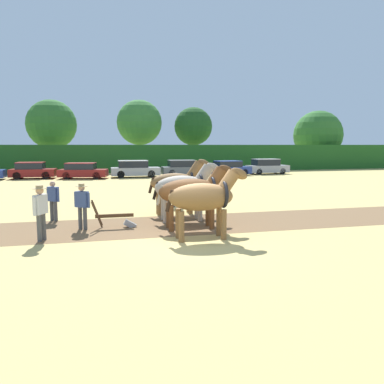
{
  "coord_description": "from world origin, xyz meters",
  "views": [
    {
      "loc": [
        -2.72,
        -11.2,
        2.99
      ],
      "look_at": [
        0.92,
        3.38,
        1.1
      ],
      "focal_mm": 35.0,
      "sensor_mm": 36.0,
      "label": 1
    }
  ],
  "objects_px": {
    "draft_horse_lead_left": "(204,197)",
    "parked_car_right": "(183,168)",
    "parked_car_far_right": "(229,168)",
    "parked_car_end_right": "(267,167)",
    "plow": "(118,219)",
    "farmer_beside_team": "(175,187)",
    "draft_horse_trail_right": "(177,183)",
    "parked_car_center_left": "(32,171)",
    "parked_car_center": "(83,171)",
    "tree_center_left": "(139,123)",
    "draft_horse_trail_left": "(184,187)",
    "farmer_onlooker_left": "(40,208)",
    "tree_center": "(193,127)",
    "farmer_onlooker_right": "(53,198)",
    "tree_left": "(52,125)",
    "farmer_at_plow": "(82,203)",
    "parked_car_center_right": "(135,169)",
    "draft_horse_lead_right": "(193,191)",
    "tree_center_right": "(318,135)"
  },
  "relations": [
    {
      "from": "draft_horse_lead_right",
      "to": "farmer_beside_team",
      "type": "bearing_deg",
      "value": 86.63
    },
    {
      "from": "draft_horse_lead_right",
      "to": "farmer_onlooker_right",
      "type": "distance_m",
      "value": 5.67
    },
    {
      "from": "farmer_onlooker_left",
      "to": "tree_center",
      "type": "bearing_deg",
      "value": 95.47
    },
    {
      "from": "tree_left",
      "to": "draft_horse_trail_left",
      "type": "distance_m",
      "value": 35.19
    },
    {
      "from": "draft_horse_trail_right",
      "to": "parked_car_center_left",
      "type": "relative_size",
      "value": 0.72
    },
    {
      "from": "tree_center_left",
      "to": "draft_horse_lead_right",
      "type": "bearing_deg",
      "value": -93.11
    },
    {
      "from": "draft_horse_lead_left",
      "to": "farmer_onlooker_right",
      "type": "height_order",
      "value": "draft_horse_lead_left"
    },
    {
      "from": "parked_car_center_left",
      "to": "plow",
      "type": "bearing_deg",
      "value": -71.13
    },
    {
      "from": "farmer_onlooker_right",
      "to": "tree_center",
      "type": "bearing_deg",
      "value": 17.87
    },
    {
      "from": "draft_horse_trail_right",
      "to": "farmer_onlooker_left",
      "type": "relative_size",
      "value": 1.6
    },
    {
      "from": "parked_car_right",
      "to": "tree_center",
      "type": "bearing_deg",
      "value": 72.1
    },
    {
      "from": "draft_horse_lead_left",
      "to": "plow",
      "type": "bearing_deg",
      "value": 139.0
    },
    {
      "from": "farmer_beside_team",
      "to": "parked_car_end_right",
      "type": "distance_m",
      "value": 22.63
    },
    {
      "from": "tree_center_right",
      "to": "farmer_beside_team",
      "type": "height_order",
      "value": "tree_center_right"
    },
    {
      "from": "plow",
      "to": "draft_horse_lead_right",
      "type": "bearing_deg",
      "value": -16.16
    },
    {
      "from": "farmer_beside_team",
      "to": "parked_car_far_right",
      "type": "height_order",
      "value": "farmer_beside_team"
    },
    {
      "from": "draft_horse_lead_right",
      "to": "farmer_onlooker_left",
      "type": "bearing_deg",
      "value": -173.02
    },
    {
      "from": "tree_center_right",
      "to": "parked_car_center",
      "type": "bearing_deg",
      "value": -159.22
    },
    {
      "from": "tree_left",
      "to": "parked_car_far_right",
      "type": "height_order",
      "value": "tree_left"
    },
    {
      "from": "draft_horse_lead_left",
      "to": "tree_center",
      "type": "bearing_deg",
      "value": 77.01
    },
    {
      "from": "parked_car_far_right",
      "to": "parked_car_center_left",
      "type": "bearing_deg",
      "value": 168.59
    },
    {
      "from": "draft_horse_lead_left",
      "to": "parked_car_right",
      "type": "relative_size",
      "value": 0.65
    },
    {
      "from": "farmer_at_plow",
      "to": "tree_left",
      "type": "bearing_deg",
      "value": 42.85
    },
    {
      "from": "parked_car_center",
      "to": "farmer_beside_team",
      "type": "bearing_deg",
      "value": -62.23
    },
    {
      "from": "parked_car_right",
      "to": "draft_horse_lead_left",
      "type": "bearing_deg",
      "value": -100.34
    },
    {
      "from": "parked_car_center_left",
      "to": "draft_horse_trail_left",
      "type": "bearing_deg",
      "value": -64.43
    },
    {
      "from": "parked_car_far_right",
      "to": "farmer_onlooker_left",
      "type": "bearing_deg",
      "value": -130.45
    },
    {
      "from": "farmer_at_plow",
      "to": "farmer_onlooker_left",
      "type": "distance_m",
      "value": 1.82
    },
    {
      "from": "tree_center_left",
      "to": "draft_horse_trail_left",
      "type": "xyz_separation_m",
      "value": [
        -1.9,
        -33.83,
        -4.47
      ]
    },
    {
      "from": "draft_horse_lead_left",
      "to": "draft_horse_trail_right",
      "type": "bearing_deg",
      "value": 89.84
    },
    {
      "from": "draft_horse_trail_left",
      "to": "farmer_beside_team",
      "type": "relative_size",
      "value": 1.71
    },
    {
      "from": "tree_center_left",
      "to": "draft_horse_lead_left",
      "type": "bearing_deg",
      "value": -93.01
    },
    {
      "from": "tree_left",
      "to": "draft_horse_trail_left",
      "type": "relative_size",
      "value": 2.98
    },
    {
      "from": "plow",
      "to": "farmer_beside_team",
      "type": "xyz_separation_m",
      "value": [
        2.96,
        4.16,
        0.63
      ]
    },
    {
      "from": "draft_horse_trail_left",
      "to": "farmer_onlooker_right",
      "type": "distance_m",
      "value": 5.17
    },
    {
      "from": "farmer_at_plow",
      "to": "parked_car_center_right",
      "type": "relative_size",
      "value": 0.37
    },
    {
      "from": "tree_center_right",
      "to": "parked_car_right",
      "type": "xyz_separation_m",
      "value": [
        -21.68,
        -11.12,
        -3.62
      ]
    },
    {
      "from": "farmer_at_plow",
      "to": "tree_center_left",
      "type": "bearing_deg",
      "value": 25.55
    },
    {
      "from": "tree_center",
      "to": "parked_car_end_right",
      "type": "distance_m",
      "value": 13.28
    },
    {
      "from": "farmer_onlooker_left",
      "to": "parked_car_center",
      "type": "height_order",
      "value": "farmer_onlooker_left"
    },
    {
      "from": "draft_horse_lead_right",
      "to": "farmer_beside_team",
      "type": "distance_m",
      "value": 4.98
    },
    {
      "from": "tree_center_left",
      "to": "parked_car_right",
      "type": "bearing_deg",
      "value": -77.42
    },
    {
      "from": "draft_horse_lead_right",
      "to": "farmer_onlooker_left",
      "type": "height_order",
      "value": "draft_horse_lead_right"
    },
    {
      "from": "tree_center",
      "to": "parked_car_center_right",
      "type": "distance_m",
      "value": 15.62
    },
    {
      "from": "tree_left",
      "to": "draft_horse_lead_right",
      "type": "distance_m",
      "value": 36.65
    },
    {
      "from": "parked_car_right",
      "to": "parked_car_center_left",
      "type": "bearing_deg",
      "value": 178.95
    },
    {
      "from": "draft_horse_trail_right",
      "to": "parked_car_far_right",
      "type": "xyz_separation_m",
      "value": [
        9.21,
        19.08,
        -0.66
      ]
    },
    {
      "from": "parked_car_far_right",
      "to": "parked_car_center",
      "type": "bearing_deg",
      "value": 172.18
    },
    {
      "from": "parked_car_far_right",
      "to": "parked_car_end_right",
      "type": "relative_size",
      "value": 0.98
    },
    {
      "from": "farmer_beside_team",
      "to": "parked_car_center_right",
      "type": "xyz_separation_m",
      "value": [
        -0.33,
        17.48,
        -0.19
      ]
    }
  ]
}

